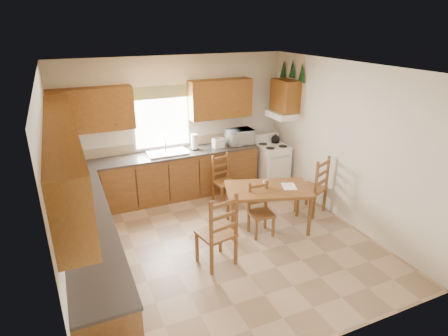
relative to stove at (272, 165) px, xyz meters
name	(u,v)px	position (x,y,z in m)	size (l,w,h in m)	color
floor	(223,243)	(-1.88, -1.69, -0.43)	(4.50, 4.50, 0.00)	tan
ceiling	(223,68)	(-1.88, -1.69, 2.27)	(4.50, 4.50, 0.00)	olive
wall_left	(55,190)	(-4.13, -1.69, 0.92)	(4.50, 4.50, 0.00)	silver
wall_right	(345,144)	(0.37, -1.69, 0.92)	(4.50, 4.50, 0.00)	silver
wall_back	(177,126)	(-1.88, 0.56, 0.92)	(4.50, 4.50, 0.00)	silver
wall_front	(319,241)	(-1.88, -3.94, 0.92)	(4.50, 4.50, 0.00)	silver
lower_cab_back	(165,177)	(-2.25, 0.26, 0.01)	(3.75, 0.60, 0.88)	brown
lower_cab_left	(92,254)	(-3.83, -1.84, 0.01)	(0.60, 3.60, 0.88)	brown
counter_back	(164,155)	(-2.25, 0.26, 0.47)	(3.75, 0.63, 0.04)	#3E3836
counter_left	(87,223)	(-3.83, -1.84, 0.47)	(0.63, 3.60, 0.04)	#3E3836
backsplash	(159,145)	(-2.25, 0.55, 0.58)	(3.75, 0.01, 0.18)	tan
upper_cab_back_left	(92,110)	(-3.43, 0.39, 1.43)	(1.41, 0.33, 0.75)	brown
upper_cab_back_right	(220,99)	(-1.02, 0.39, 1.43)	(1.25, 0.33, 0.75)	brown
upper_cab_left	(64,153)	(-3.96, -1.84, 1.43)	(0.33, 3.60, 0.75)	brown
upper_cab_stove	(285,96)	(0.20, -0.04, 1.47)	(0.33, 0.62, 0.62)	brown
range_hood	(282,115)	(0.15, -0.04, 1.09)	(0.44, 0.62, 0.12)	white
window_frame	(162,118)	(-2.18, 0.53, 1.12)	(1.13, 0.02, 1.18)	white
window_pane	(162,118)	(-2.18, 0.52, 1.12)	(1.05, 0.01, 1.10)	white
window_valance	(160,92)	(-2.18, 0.50, 1.62)	(1.19, 0.01, 0.24)	#425D2A
sink_basin	(167,153)	(-2.18, 0.26, 0.51)	(0.75, 0.45, 0.04)	silver
pine_decal_a	(302,72)	(0.33, -0.36, 1.95)	(0.22, 0.22, 0.36)	#13391B
pine_decal_b	(292,68)	(0.33, -0.04, 1.99)	(0.22, 0.22, 0.36)	#13391B
pine_decal_c	(283,69)	(0.33, 0.28, 1.95)	(0.22, 0.22, 0.36)	#13391B
stove	(272,165)	(0.00, 0.00, 0.00)	(0.58, 0.60, 0.86)	white
coffeemaker	(76,156)	(-3.80, 0.26, 0.68)	(0.22, 0.26, 0.37)	white
paper_towel	(195,142)	(-1.62, 0.28, 0.65)	(0.13, 0.13, 0.31)	white
toaster	(218,143)	(-1.14, 0.22, 0.58)	(0.22, 0.14, 0.18)	white
microwave	(239,137)	(-0.65, 0.25, 0.64)	(0.51, 0.36, 0.30)	white
dining_table	(267,208)	(-1.00, -1.53, -0.06)	(1.37, 0.78, 0.73)	brown
chair_near_left	(216,229)	(-2.17, -2.11, 0.13)	(0.47, 0.45, 1.12)	brown
chair_near_right	(312,185)	(0.01, -1.37, 0.11)	(0.45, 0.43, 1.07)	brown
chair_far_left	(261,210)	(-1.20, -1.68, 0.01)	(0.37, 0.35, 0.87)	brown
chair_far_right	(225,179)	(-1.25, -0.33, 0.03)	(0.38, 0.37, 0.91)	brown
table_paper	(289,186)	(-0.65, -1.62, 0.31)	(0.22, 0.29, 0.00)	white
table_card	(266,183)	(-1.02, -1.49, 0.37)	(0.10, 0.02, 0.13)	white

